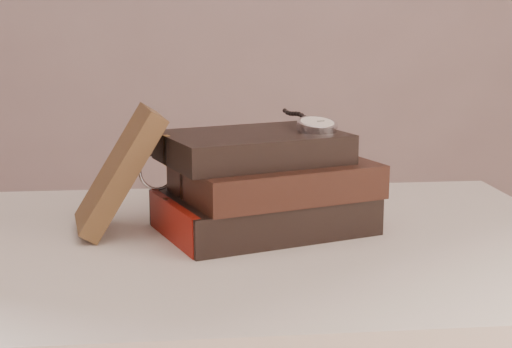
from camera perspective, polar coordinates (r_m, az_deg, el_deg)
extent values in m
cube|color=beige|center=(0.97, -4.82, -6.08)|extent=(1.00, 0.60, 0.04)
cube|color=white|center=(0.99, -4.76, -9.39)|extent=(0.88, 0.49, 0.08)
cube|color=black|center=(1.00, 0.57, -2.84)|extent=(0.30, 0.25, 0.05)
cube|color=beige|center=(1.00, 0.73, -2.82)|extent=(0.29, 0.23, 0.04)
cube|color=gold|center=(0.98, -6.71, -3.25)|extent=(0.01, 0.01, 0.05)
cube|color=maroon|center=(0.96, -6.15, -3.62)|extent=(0.06, 0.16, 0.05)
cube|color=black|center=(0.99, 1.46, -0.33)|extent=(0.28, 0.23, 0.04)
cube|color=beige|center=(0.99, 1.62, -0.31)|extent=(0.27, 0.22, 0.03)
cube|color=gold|center=(0.97, -5.41, -0.67)|extent=(0.01, 0.01, 0.04)
cube|color=black|center=(0.99, -0.25, 2.03)|extent=(0.26, 0.22, 0.04)
cube|color=beige|center=(0.99, -0.08, 2.04)|extent=(0.25, 0.21, 0.03)
cube|color=gold|center=(0.97, -6.67, 1.76)|extent=(0.01, 0.01, 0.04)
cube|color=#3E2A17|center=(1.00, -10.13, 0.26)|extent=(0.13, 0.13, 0.16)
cylinder|color=silver|center=(1.00, 4.58, 3.60)|extent=(0.07, 0.07, 0.02)
cylinder|color=white|center=(1.00, 4.59, 3.87)|extent=(0.06, 0.06, 0.01)
torus|color=silver|center=(1.00, 4.59, 3.84)|extent=(0.06, 0.06, 0.01)
cylinder|color=silver|center=(1.02, 3.73, 3.82)|extent=(0.01, 0.01, 0.01)
cube|color=black|center=(1.00, 4.41, 3.98)|extent=(0.01, 0.01, 0.00)
cube|color=black|center=(1.00, 4.86, 3.95)|extent=(0.01, 0.00, 0.00)
sphere|color=black|center=(1.03, 3.66, 4.21)|extent=(0.01, 0.01, 0.01)
sphere|color=black|center=(1.04, 3.43, 4.38)|extent=(0.01, 0.01, 0.01)
sphere|color=black|center=(1.05, 3.21, 4.48)|extent=(0.01, 0.01, 0.01)
sphere|color=black|center=(1.07, 2.99, 4.52)|extent=(0.01, 0.01, 0.01)
sphere|color=black|center=(1.08, 2.78, 4.51)|extent=(0.01, 0.01, 0.01)
sphere|color=black|center=(1.09, 2.57, 4.53)|extent=(0.01, 0.01, 0.01)
sphere|color=black|center=(1.10, 2.36, 4.61)|extent=(0.01, 0.01, 0.01)
sphere|color=black|center=(1.11, 2.16, 4.75)|extent=(0.01, 0.01, 0.01)
torus|color=silver|center=(1.02, -7.39, 0.21)|extent=(0.05, 0.03, 0.05)
torus|color=silver|center=(1.04, -4.47, 0.47)|extent=(0.05, 0.03, 0.05)
cylinder|color=silver|center=(1.03, -5.92, 0.52)|extent=(0.02, 0.01, 0.00)
cylinder|color=silver|center=(1.07, -9.53, 0.33)|extent=(0.04, 0.11, 0.03)
cylinder|color=silver|center=(1.10, -4.40, 0.78)|extent=(0.04, 0.11, 0.03)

